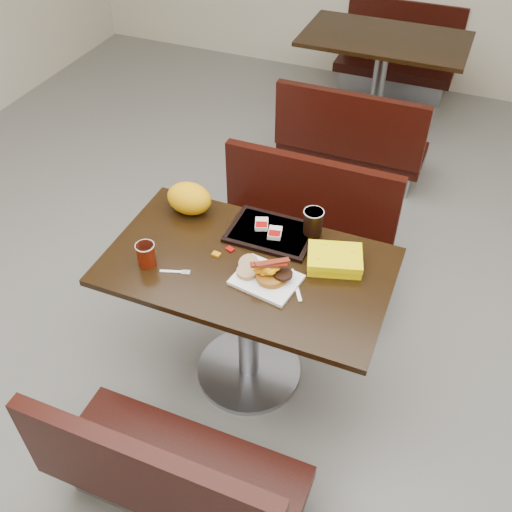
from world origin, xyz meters
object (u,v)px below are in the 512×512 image
at_px(table_far, 378,85).
at_px(bench_far_s, 354,130).
at_px(coffee_cup_far, 313,222).
at_px(clamshell, 335,260).
at_px(bench_far_n, 397,52).
at_px(pancake_stack, 272,276).
at_px(paper_bag, 189,198).
at_px(platter, 266,280).
at_px(bench_near_s, 178,454).
at_px(bench_near_n, 297,235).
at_px(hashbrown_sleeve_left, 262,224).
at_px(knife, 296,285).
at_px(tray, 271,233).
at_px(fork, 171,271).
at_px(table_near, 248,323).
at_px(hashbrown_sleeve_right, 275,233).
at_px(coffee_cup_near, 146,255).

bearing_deg(table_far, bench_far_s, -90.00).
height_order(coffee_cup_far, clamshell, coffee_cup_far).
xyz_separation_m(bench_far_n, pancake_stack, (0.13, -3.36, 0.42)).
height_order(bench_far_n, paper_bag, paper_bag).
bearing_deg(platter, pancake_stack, 28.43).
relative_size(bench_near_s, bench_far_n, 1.00).
bearing_deg(clamshell, bench_near_n, 104.30).
height_order(pancake_stack, hashbrown_sleeve_left, pancake_stack).
xyz_separation_m(knife, hashbrown_sleeve_left, (-0.26, 0.28, 0.03)).
bearing_deg(platter, coffee_cup_far, 85.71).
height_order(clamshell, paper_bag, paper_bag).
bearing_deg(tray, fork, -128.49).
distance_m(bench_far_n, clamshell, 3.21).
bearing_deg(knife, coffee_cup_far, 156.14).
height_order(table_near, platter, platter).
bearing_deg(pancake_stack, hashbrown_sleeve_right, 108.19).
height_order(pancake_stack, knife, pancake_stack).
height_order(hashbrown_sleeve_left, hashbrown_sleeve_right, same).
height_order(bench_near_n, hashbrown_sleeve_right, hashbrown_sleeve_right).
distance_m(hashbrown_sleeve_left, hashbrown_sleeve_right, 0.08).
bearing_deg(tray, hashbrown_sleeve_right, -35.58).
xyz_separation_m(table_near, fork, (-0.28, -0.16, 0.38)).
relative_size(bench_far_s, coffee_cup_far, 8.70).
relative_size(platter, clamshell, 1.14).
relative_size(bench_far_s, paper_bag, 4.73).
height_order(bench_near_n, coffee_cup_far, coffee_cup_far).
height_order(fork, clamshell, clamshell).
relative_size(bench_near_n, coffee_cup_near, 9.55).
xyz_separation_m(coffee_cup_near, fork, (0.11, -0.01, -0.05)).
bearing_deg(clamshell, bench_far_n, 79.66).
height_order(fork, hashbrown_sleeve_right, hashbrown_sleeve_right).
distance_m(platter, paper_bag, 0.58).
distance_m(bench_near_s, coffee_cup_near, 0.80).
bearing_deg(knife, paper_bag, -144.30).
height_order(table_near, bench_far_n, table_near).
relative_size(bench_far_n, coffee_cup_near, 9.55).
xyz_separation_m(bench_far_s, knife, (0.23, -1.94, 0.39)).
distance_m(fork, tray, 0.48).
bearing_deg(table_far, fork, -95.72).
bearing_deg(bench_near_s, bench_near_n, 90.00).
height_order(platter, tray, tray).
bearing_deg(paper_bag, bench_near_s, -67.52).
distance_m(bench_far_n, knife, 3.37).
height_order(bench_far_s, hashbrown_sleeve_left, hashbrown_sleeve_left).
xyz_separation_m(coffee_cup_near, paper_bag, (0.00, 0.39, 0.02)).
bearing_deg(knife, platter, -109.47).
bearing_deg(hashbrown_sleeve_left, bench_near_s, -107.94).
distance_m(bench_far_s, knife, 2.00).
bearing_deg(paper_bag, clamshell, -7.91).
bearing_deg(bench_far_n, bench_near_s, -90.00).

